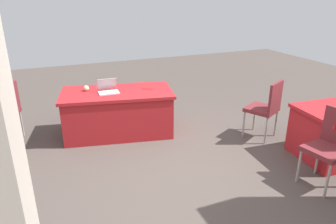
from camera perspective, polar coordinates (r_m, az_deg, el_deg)
name	(u,v)px	position (r m, az deg, el deg)	size (l,w,h in m)	color
ground_plane	(181,175)	(4.16, 2.39, -11.49)	(14.40, 14.40, 0.00)	#4C423D
table_foreground	(118,112)	(5.23, -9.10, -0.04)	(1.92, 1.24, 0.73)	#AD1E23
chair_near_front	(266,106)	(5.15, 17.54, 1.06)	(0.59, 0.59, 0.96)	#9E9993
chair_tucked_left	(6,109)	(5.42, -27.48, 0.41)	(0.55, 0.55, 0.95)	#9E9993
chair_aisle	(331,144)	(4.22, 27.63, -5.13)	(0.51, 0.51, 0.96)	#9E9993
laptop_silver	(108,90)	(5.08, -10.90, 4.00)	(0.33, 0.30, 0.21)	silver
yarn_ball	(86,88)	(5.22, -14.74, 4.22)	(0.09, 0.09, 0.09)	beige
scissors_red	(148,89)	(5.18, -3.76, 4.28)	(0.18, 0.04, 0.01)	red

